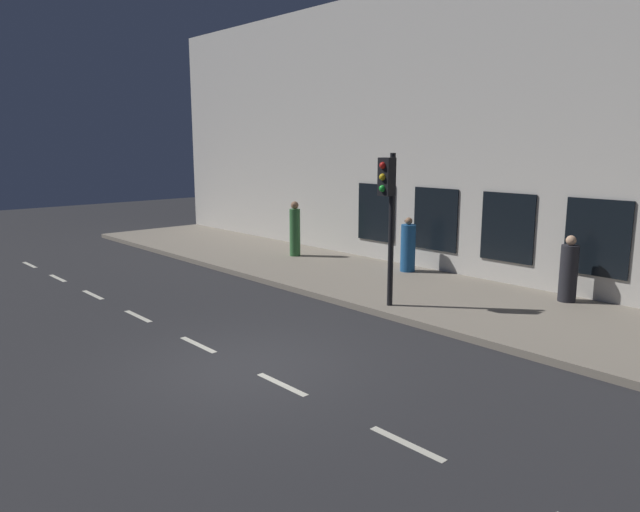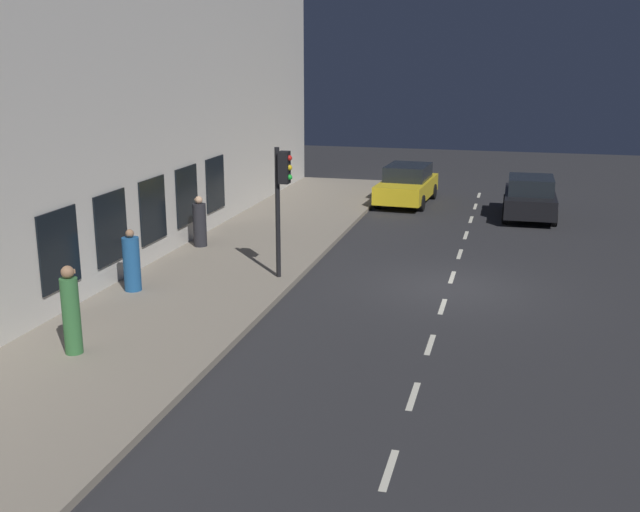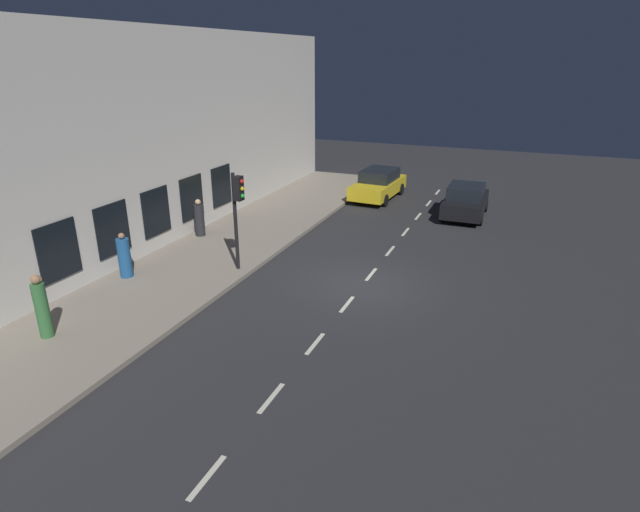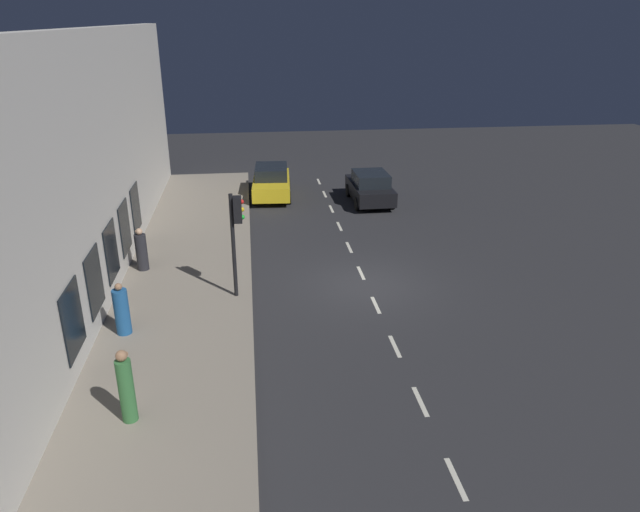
% 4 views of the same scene
% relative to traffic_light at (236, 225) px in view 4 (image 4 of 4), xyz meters
% --- Properties ---
extents(ground_plane, '(60.00, 60.00, 0.00)m').
position_rel_traffic_light_xyz_m(ground_plane, '(-4.39, -0.63, -2.61)').
color(ground_plane, '#28282B').
extents(sidewalk, '(4.50, 32.00, 0.15)m').
position_rel_traffic_light_xyz_m(sidewalk, '(1.86, -0.63, -2.54)').
color(sidewalk, gray).
rests_on(sidewalk, ground).
extents(building_facade, '(0.65, 32.00, 8.41)m').
position_rel_traffic_light_xyz_m(building_facade, '(4.40, -0.63, 1.59)').
color(building_facade, beige).
rests_on(building_facade, ground).
extents(lane_centre_line, '(0.12, 27.20, 0.01)m').
position_rel_traffic_light_xyz_m(lane_centre_line, '(-4.39, -1.63, -2.61)').
color(lane_centre_line, beige).
rests_on(lane_centre_line, ground).
extents(traffic_light, '(0.47, 0.32, 3.50)m').
position_rel_traffic_light_xyz_m(traffic_light, '(0.00, 0.00, 0.00)').
color(traffic_light, black).
rests_on(traffic_light, sidewalk).
extents(parked_car_0, '(1.96, 4.02, 1.58)m').
position_rel_traffic_light_xyz_m(parked_car_0, '(-6.47, -10.26, -1.82)').
color(parked_car_0, black).
rests_on(parked_car_0, ground).
extents(parked_car_1, '(2.15, 4.48, 1.58)m').
position_rel_traffic_light_xyz_m(parked_car_1, '(-1.60, -11.99, -1.82)').
color(parked_car_1, gold).
rests_on(parked_car_1, ground).
extents(pedestrian_0, '(0.50, 0.50, 1.83)m').
position_rel_traffic_light_xyz_m(pedestrian_0, '(2.47, 6.22, -1.60)').
color(pedestrian_0, '#336B38').
rests_on(pedestrian_0, sidewalk).
extents(pedestrian_1, '(0.57, 0.57, 1.59)m').
position_rel_traffic_light_xyz_m(pedestrian_1, '(3.34, 2.11, -1.74)').
color(pedestrian_1, '#1E5189').
rests_on(pedestrian_1, sidewalk).
extents(pedestrian_2, '(0.46, 0.46, 1.59)m').
position_rel_traffic_light_xyz_m(pedestrian_2, '(3.52, -2.61, -1.74)').
color(pedestrian_2, '#232328').
rests_on(pedestrian_2, sidewalk).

